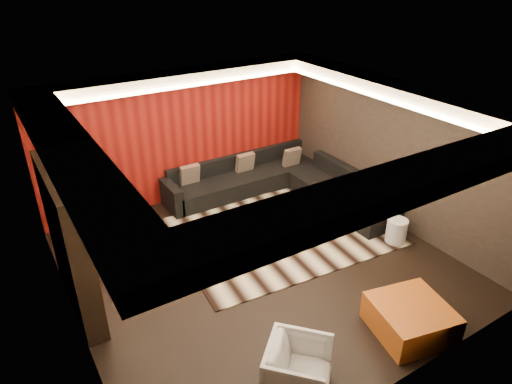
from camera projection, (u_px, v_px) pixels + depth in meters
floor at (260, 264)px, 7.91m from camera, size 6.00×6.00×0.02m
ceiling at (260, 106)px, 6.61m from camera, size 6.00×6.00×0.02m
wall_back at (183, 136)px, 9.52m from camera, size 6.00×0.02×2.80m
wall_left at (62, 249)px, 5.85m from camera, size 0.02×6.00×2.80m
wall_right at (393, 153)px, 8.67m from camera, size 0.02×6.00×2.80m
red_feature_wall at (184, 136)px, 9.49m from camera, size 5.98×0.05×2.78m
soffit_back at (185, 77)px, 8.69m from camera, size 6.00×0.60×0.22m
soffit_front at (403, 183)px, 4.63m from camera, size 6.00×0.60×0.22m
soffit_left at (68, 151)px, 5.40m from camera, size 0.60×4.80×0.22m
soffit_right at (391, 88)px, 7.93m from camera, size 0.60×4.80×0.22m
cove_back at (192, 85)px, 8.48m from camera, size 4.80×0.08×0.04m
cove_front at (377, 179)px, 4.93m from camera, size 4.80×0.08×0.04m
cove_left at (98, 152)px, 5.60m from camera, size 0.08×4.80×0.04m
cove_right at (376, 96)px, 7.81m from camera, size 0.08×4.80×0.04m
tv_surround at (69, 243)px, 6.51m from camera, size 0.30×2.00×2.20m
tv_screen at (76, 219)px, 6.43m from camera, size 0.04×1.30×0.80m
tv_shelf at (85, 262)px, 6.77m from camera, size 0.04×1.60×0.04m
rug at (281, 231)px, 8.81m from camera, size 4.23×3.32×0.02m
coffee_table at (260, 223)px, 8.85m from camera, size 1.41×1.41×0.21m
drum_stool at (200, 238)px, 8.20m from camera, size 0.46×0.46×0.41m
striped_pouf at (213, 238)px, 8.31m from camera, size 0.71×0.71×0.32m
white_side_table at (396, 231)px, 8.39m from camera, size 0.43×0.43×0.47m
orange_ottoman at (410, 318)px, 6.40m from camera, size 1.19×1.19×0.44m
armchair at (298, 369)px, 5.46m from camera, size 1.06×1.06×0.69m
sectional_sofa at (281, 185)px, 10.00m from camera, size 3.65×3.50×0.75m
throw_pillows at (272, 170)px, 9.88m from camera, size 2.99×2.77×0.50m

